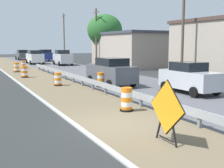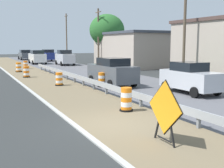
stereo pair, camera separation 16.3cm
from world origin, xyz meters
The scene contains 23 objects.
ground_plane centered at (0.00, 0.00, 0.00)m, with size 160.00×160.00×0.00m, color #2B2D2D.
median_dirt_strip centered at (0.85, 0.00, 0.00)m, with size 4.11×120.00×0.01m, color #706047.
curb_near_edge centered at (-1.30, 0.00, 0.00)m, with size 0.20×120.00×0.11m, color #ADADA8.
guardrail_median centered at (2.67, -1.82, 0.52)m, with size 0.18×54.68×0.71m.
warning_sign_diamond centered at (0.63, -2.56, 1.07)m, with size 0.08×1.78×2.03m.
traffic_barrel_nearest centered at (1.66, 1.77, 0.50)m, with size 0.63×0.63×1.10m.
traffic_barrel_close centered at (3.73, 9.19, 0.47)m, with size 0.63×0.63×1.05m.
traffic_barrel_mid centered at (1.14, 11.20, 0.44)m, with size 0.63×0.63×0.98m.
traffic_barrel_far centered at (-0.14, 17.66, 0.47)m, with size 0.65×0.65×1.04m.
traffic_barrel_farther centered at (1.39, 27.21, 0.44)m, with size 0.64×0.64×0.98m.
traffic_barrel_farthest centered at (-0.01, 23.28, 0.48)m, with size 0.71×0.71×1.06m.
car_lead_near_lane centered at (4.58, 35.59, 1.06)m, with size 2.15×4.72×2.11m.
car_trailing_near_lane centered at (7.64, 4.30, 0.98)m, with size 2.05×4.15×1.97m.
car_lead_far_lane centered at (4.79, 48.19, 0.96)m, with size 2.08×4.62×1.92m.
car_mid_far_lane centered at (7.64, 31.17, 1.10)m, with size 2.11×4.47×2.20m.
car_trailing_far_lane centered at (4.78, 9.66, 1.03)m, with size 2.28×4.87×2.06m.
car_distant_a centered at (7.84, 41.98, 1.03)m, with size 2.24×4.06×2.06m.
roadside_shop_far centered at (16.47, 24.78, 2.33)m, with size 9.24×12.27×4.65m.
utility_pole_near centered at (12.08, 10.30, 4.53)m, with size 0.24×1.80×8.75m.
utility_pole_mid centered at (11.59, 27.96, 4.12)m, with size 0.24×1.80×7.93m.
utility_pole_far centered at (12.62, 46.16, 4.62)m, with size 0.24×1.80×8.93m.
bush_roadside centered at (10.63, 8.34, 0.76)m, with size 2.70×2.70×1.52m, color #337533.
tree_roadside centered at (13.45, 29.09, 5.06)m, with size 5.10×5.10×7.36m.
Camera 1 is at (-4.86, -9.67, 3.11)m, focal length 46.37 mm.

